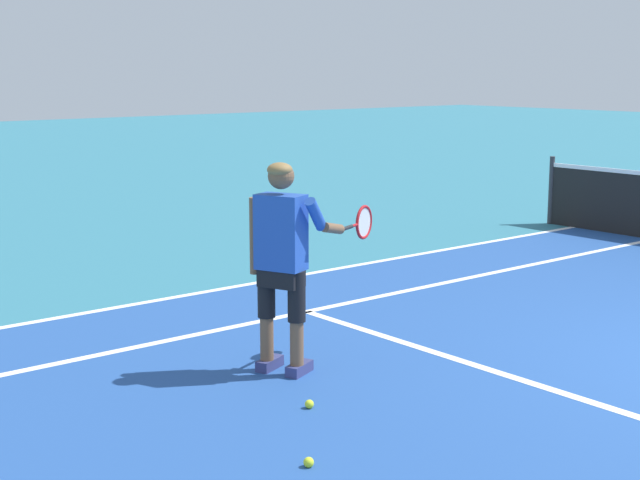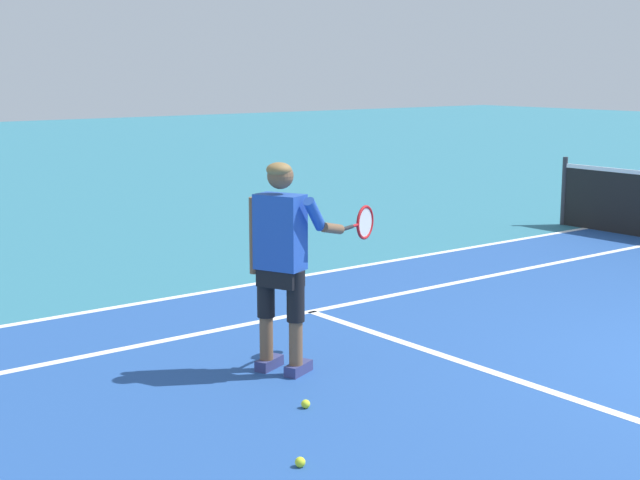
% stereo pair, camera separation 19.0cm
% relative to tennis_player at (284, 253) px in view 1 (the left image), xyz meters
% --- Properties ---
extents(line_singles_left, '(0.10, 10.39, 0.01)m').
position_rel_tennis_player_xyz_m(line_singles_left, '(-1.37, 2.53, -0.99)').
color(line_singles_left, white).
rests_on(line_singles_left, ground).
extents(line_doubles_left, '(0.10, 10.39, 0.01)m').
position_rel_tennis_player_xyz_m(line_doubles_left, '(-2.75, 2.53, -0.99)').
color(line_doubles_left, white).
rests_on(line_doubles_left, ground).
extents(tennis_player, '(0.57, 1.23, 1.71)m').
position_rel_tennis_player_xyz_m(tennis_player, '(0.00, 0.00, 0.00)').
color(tennis_player, navy).
rests_on(tennis_player, ground).
extents(tennis_ball_near_feet, '(0.07, 0.07, 0.07)m').
position_rel_tennis_player_xyz_m(tennis_ball_near_feet, '(0.78, -0.36, -0.96)').
color(tennis_ball_near_feet, '#CCE02D').
rests_on(tennis_ball_near_feet, ground).
extents(tennis_ball_by_baseline, '(0.07, 0.07, 0.07)m').
position_rel_tennis_player_xyz_m(tennis_ball_by_baseline, '(1.57, -1.00, -0.96)').
color(tennis_ball_by_baseline, '#CCE02D').
rests_on(tennis_ball_by_baseline, ground).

